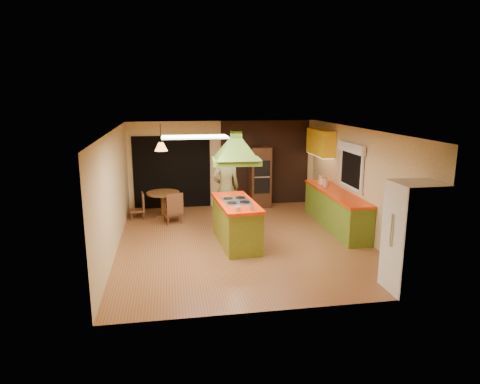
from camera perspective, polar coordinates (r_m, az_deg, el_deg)
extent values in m
plane|color=brown|center=(9.77, 0.32, -6.52)|extent=(6.50, 6.50, 0.00)
plane|color=beige|center=(12.58, -2.22, 3.77)|extent=(5.50, 0.00, 5.50)
plane|color=beige|center=(6.36, 5.40, -5.48)|extent=(5.50, 0.00, 5.50)
plane|color=beige|center=(9.36, -16.49, 0.05)|extent=(0.00, 6.50, 6.50)
plane|color=beige|center=(10.25, 15.66, 1.19)|extent=(0.00, 6.50, 6.50)
plane|color=silver|center=(9.24, 0.34, 8.27)|extent=(6.50, 6.50, 0.00)
cube|color=#381E14|center=(12.78, 3.37, 3.90)|extent=(2.64, 0.03, 2.50)
cube|color=black|center=(12.50, -9.04, 2.62)|extent=(2.20, 0.03, 2.10)
cube|color=olive|center=(10.85, 12.63, -2.46)|extent=(0.58, 3.00, 0.86)
cube|color=#E53807|center=(10.74, 12.75, -0.09)|extent=(0.62, 3.05, 0.06)
cube|color=yellow|center=(12.08, 10.67, 6.53)|extent=(0.34, 1.40, 0.70)
cube|color=black|center=(10.54, 14.70, 3.22)|extent=(0.03, 1.16, 0.96)
cube|color=white|center=(10.46, 14.59, 5.75)|extent=(0.10, 1.35, 0.22)
cube|color=white|center=(7.92, -6.06, 7.31)|extent=(1.20, 0.60, 0.03)
cube|color=olive|center=(9.46, -0.50, -4.26)|extent=(0.84, 1.91, 0.91)
cube|color=#F12E08|center=(9.33, -0.50, -1.42)|extent=(0.91, 1.99, 0.06)
cube|color=silver|center=(9.32, -0.50, -1.19)|extent=(0.62, 0.85, 0.02)
cube|color=#456419|center=(9.15, -0.51, 4.12)|extent=(1.05, 0.79, 0.12)
pyramid|color=#456419|center=(9.08, -0.52, 7.27)|extent=(1.05, 0.79, 0.45)
cube|color=#456419|center=(9.07, -0.52, 7.74)|extent=(0.22, 0.22, 0.14)
imported|color=brown|center=(10.59, -1.90, 0.47)|extent=(0.76, 0.56, 1.94)
cube|color=white|center=(7.67, 22.13, -5.64)|extent=(0.78, 0.74, 1.87)
cube|color=#4E2B19|center=(12.53, 2.67, 2.03)|extent=(0.59, 0.59, 1.77)
cube|color=black|center=(12.19, 2.98, 3.15)|extent=(0.46, 0.02, 0.45)
cube|color=black|center=(12.28, 2.96, 0.85)|extent=(0.46, 0.02, 0.45)
cylinder|color=brown|center=(11.71, -10.23, -0.13)|extent=(0.89, 0.89, 0.05)
cylinder|color=brown|center=(11.78, -10.17, -1.61)|extent=(0.14, 0.14, 0.62)
cylinder|color=brown|center=(11.86, -10.11, -3.06)|extent=(0.50, 0.50, 0.05)
cone|color=#FF9E3F|center=(11.49, -10.48, 5.96)|extent=(0.34, 0.34, 0.22)
cylinder|color=beige|center=(11.57, 10.78, 1.61)|extent=(0.17, 0.17, 0.21)
cylinder|color=beige|center=(11.25, 11.38, 1.22)|extent=(0.18, 0.18, 0.19)
cylinder|color=#FFF4CD|center=(11.50, 10.91, 1.41)|extent=(0.13, 0.13, 0.16)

